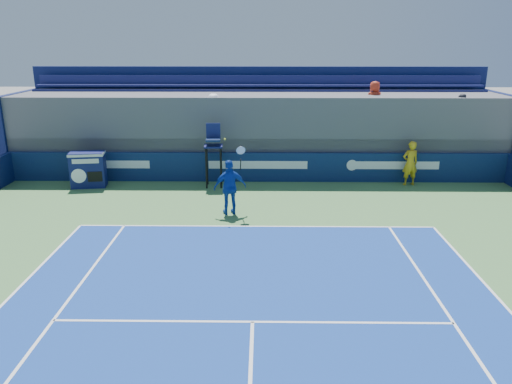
{
  "coord_description": "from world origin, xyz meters",
  "views": [
    {
      "loc": [
        0.2,
        -2.6,
        5.55
      ],
      "look_at": [
        0.0,
        11.5,
        1.25
      ],
      "focal_mm": 35.0,
      "sensor_mm": 36.0,
      "label": 1
    }
  ],
  "objects_px": {
    "ball_person": "(410,163)",
    "tennis_player": "(230,187)",
    "match_clock": "(88,169)",
    "umpire_chair": "(213,148)"
  },
  "relations": [
    {
      "from": "ball_person",
      "to": "match_clock",
      "type": "height_order",
      "value": "ball_person"
    },
    {
      "from": "match_clock",
      "to": "tennis_player",
      "type": "xyz_separation_m",
      "value": [
        5.77,
        -3.14,
        0.19
      ]
    },
    {
      "from": "ball_person",
      "to": "umpire_chair",
      "type": "relative_size",
      "value": 0.71
    },
    {
      "from": "ball_person",
      "to": "umpire_chair",
      "type": "bearing_deg",
      "value": -9.21
    },
    {
      "from": "ball_person",
      "to": "tennis_player",
      "type": "xyz_separation_m",
      "value": [
        -6.89,
        -3.57,
        0.04
      ]
    },
    {
      "from": "ball_person",
      "to": "tennis_player",
      "type": "height_order",
      "value": "tennis_player"
    },
    {
      "from": "match_clock",
      "to": "tennis_player",
      "type": "relative_size",
      "value": 0.55
    },
    {
      "from": "ball_person",
      "to": "umpire_chair",
      "type": "xyz_separation_m",
      "value": [
        -7.74,
        -0.27,
        0.63
      ]
    },
    {
      "from": "match_clock",
      "to": "ball_person",
      "type": "bearing_deg",
      "value": 1.92
    },
    {
      "from": "ball_person",
      "to": "match_clock",
      "type": "relative_size",
      "value": 1.26
    }
  ]
}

